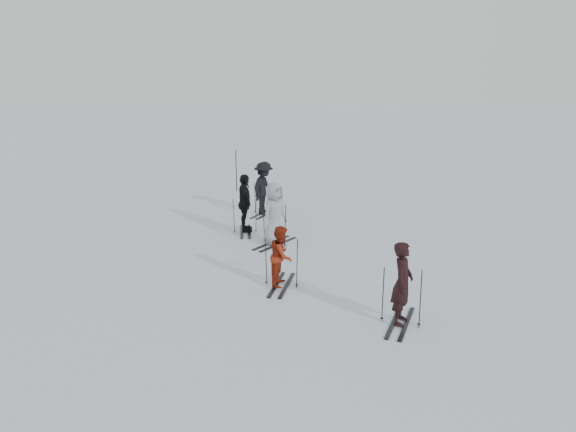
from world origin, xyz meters
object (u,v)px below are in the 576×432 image
object	(u,v)px
skier_red	(281,257)
skier_near_dark	(402,284)
skier_grey	(274,214)
skier_uphill_left	(245,204)
skier_uphill_far	(264,189)
piste_marker	(236,171)

from	to	relation	value
skier_red	skier_near_dark	bearing A→B (deg)	-118.01
skier_grey	skier_uphill_left	size ratio (longest dim) A/B	1.00
skier_near_dark	skier_red	world-z (taller)	skier_near_dark
skier_near_dark	skier_red	xyz separation A→B (m)	(-2.92, 1.68, -0.14)
skier_uphill_left	skier_grey	bearing A→B (deg)	-146.99
skier_uphill_far	piste_marker	xyz separation A→B (m)	(-2.00, 3.56, -0.06)
skier_near_dark	skier_grey	xyz separation A→B (m)	(-3.75, 4.96, 0.06)
skier_near_dark	piste_marker	xyz separation A→B (m)	(-6.83, 11.99, 0.00)
skier_uphill_left	skier_red	bearing A→B (deg)	-169.66
skier_grey	skier_uphill_far	xyz separation A→B (m)	(-1.08, 3.47, 0.01)
skier_grey	skier_uphill_left	bearing A→B (deg)	74.01
skier_near_dark	skier_grey	size ratio (longest dim) A/B	0.94
skier_grey	skier_uphill_far	size ratio (longest dim) A/B	0.99
skier_near_dark	piste_marker	distance (m)	13.80
skier_uphill_left	piste_marker	world-z (taller)	skier_uphill_left
skier_near_dark	skier_red	bearing A→B (deg)	71.04
skier_grey	piste_marker	size ratio (longest dim) A/B	1.06
skier_grey	skier_uphill_far	world-z (taller)	skier_uphill_far
skier_red	skier_uphill_far	size ratio (longest dim) A/B	0.79
skier_red	skier_uphill_left	bearing A→B (deg)	26.76
skier_grey	skier_red	bearing A→B (deg)	-139.45
skier_near_dark	skier_uphill_left	distance (m)	7.84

